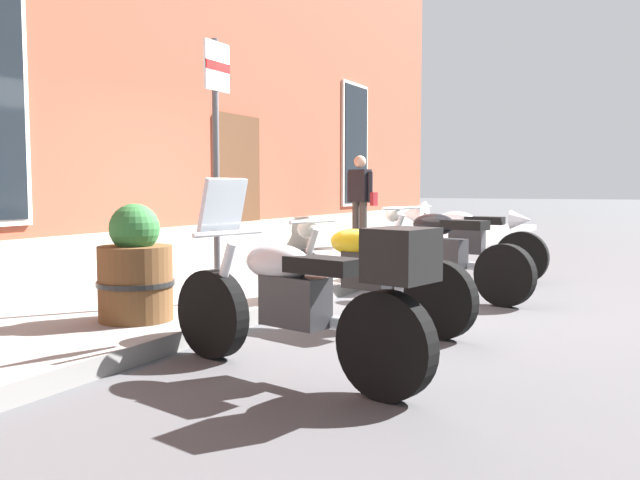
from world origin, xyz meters
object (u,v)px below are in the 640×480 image
pedestrian_dark_jacket (360,196)px  barrel_planter (135,271)px  motorcycle_silver_touring (303,296)px  motorcycle_yellow_naked (362,273)px  motorcycle_white_sport (457,237)px  parking_sign (216,134)px  motorcycle_black_naked (440,254)px

pedestrian_dark_jacket → barrel_planter: size_ratio=1.75×
motorcycle_silver_touring → motorcycle_yellow_naked: motorcycle_silver_touring is taller
motorcycle_white_sport → parking_sign: size_ratio=0.90×
parking_sign → pedestrian_dark_jacket: bearing=11.1°
parking_sign → motorcycle_yellow_naked: bearing=-78.4°
pedestrian_dark_jacket → parking_sign: parking_sign is taller
pedestrian_dark_jacket → barrel_planter: 7.10m
motorcycle_white_sport → barrel_planter: (-4.57, 1.38, -0.02)m
motorcycle_black_naked → pedestrian_dark_jacket: pedestrian_dark_jacket is taller
motorcycle_silver_touring → motorcycle_yellow_naked: (1.69, 0.33, -0.07)m
parking_sign → motorcycle_silver_touring: bearing=-130.3°
motorcycle_white_sport → barrel_planter: size_ratio=2.32×
motorcycle_black_naked → pedestrian_dark_jacket: bearing=34.0°
motorcycle_white_sport → parking_sign: 3.97m
motorcycle_white_sport → motorcycle_silver_touring: bearing=-175.5°
motorcycle_silver_touring → barrel_planter: (0.42, 1.76, 0.01)m
motorcycle_white_sport → pedestrian_dark_jacket: 3.49m
motorcycle_black_naked → barrel_planter: barrel_planter is taller
motorcycle_silver_touring → barrel_planter: motorcycle_silver_touring is taller
pedestrian_dark_jacket → barrel_planter: pedestrian_dark_jacket is taller
motorcycle_silver_touring → parking_sign: (1.42, 1.67, 1.17)m
motorcycle_black_naked → motorcycle_white_sport: size_ratio=0.96×
parking_sign → motorcycle_black_naked: bearing=-37.4°
motorcycle_yellow_naked → motorcycle_white_sport: size_ratio=0.98×
motorcycle_black_naked → parking_sign: parking_sign is taller
motorcycle_yellow_naked → pedestrian_dark_jacket: bearing=23.7°
motorcycle_black_naked → barrel_planter: bearing=151.6°
motorcycle_yellow_naked → parking_sign: parking_sign is taller
motorcycle_yellow_naked → parking_sign: (-0.28, 1.34, 1.24)m
motorcycle_silver_touring → motorcycle_yellow_naked: bearing=11.1°
motorcycle_yellow_naked → motorcycle_black_naked: bearing=-6.2°
motorcycle_white_sport → pedestrian_dark_jacket: size_ratio=1.33×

